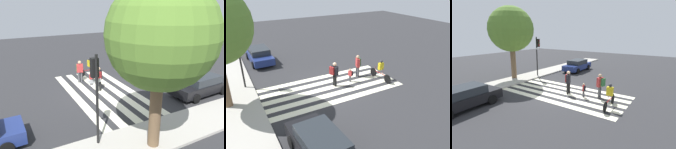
# 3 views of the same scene
# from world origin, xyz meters

# --- Properties ---
(ground_plane) EXTENTS (60.00, 60.00, 0.00)m
(ground_plane) POSITION_xyz_m (0.00, 0.00, 0.00)
(ground_plane) COLOR #2D2D30
(sidewalk_curb) EXTENTS (36.00, 2.50, 0.14)m
(sidewalk_curb) POSITION_xyz_m (0.00, 6.25, 0.07)
(sidewalk_curb) COLOR #ADA89E
(sidewalk_curb) RESTS_ON ground_plane
(crosswalk_stripes) EXTENTS (4.48, 10.00, 0.01)m
(crosswalk_stripes) POSITION_xyz_m (0.00, 0.00, 0.00)
(crosswalk_stripes) COLOR #F2EDCC
(crosswalk_stripes) RESTS_ON ground_plane
(traffic_light) EXTENTS (0.60, 0.50, 4.32)m
(traffic_light) POSITION_xyz_m (2.85, 5.41, 3.03)
(traffic_light) COLOR black
(traffic_light) RESTS_ON ground_plane
(pedestrian_child_with_backpack) EXTENTS (0.56, 0.53, 1.83)m
(pedestrian_child_with_backpack) POSITION_xyz_m (0.69, -2.81, 1.07)
(pedestrian_child_with_backpack) COLOR #4C4C51
(pedestrian_child_with_backpack) RESTS_ON ground_plane
(pedestrian_adult_yellow_jacket) EXTENTS (0.33, 0.31, 1.09)m
(pedestrian_adult_yellow_jacket) POSITION_xyz_m (0.11, -1.75, 0.64)
(pedestrian_adult_yellow_jacket) COLOR #4C4C51
(pedestrian_adult_yellow_jacket) RESTS_ON ground_plane
(pedestrian_adult_tall_backpack) EXTENTS (0.56, 0.54, 1.86)m
(pedestrian_adult_tall_backpack) POSITION_xyz_m (0.11, -0.33, 1.09)
(pedestrian_adult_tall_backpack) COLOR black
(pedestrian_adult_tall_backpack) RESTS_ON ground_plane
(cyclist_mid_street) EXTENTS (2.30, 0.41, 1.64)m
(cyclist_mid_street) POSITION_xyz_m (-0.67, -4.03, 0.87)
(cyclist_mid_street) COLOR black
(cyclist_mid_street) RESTS_ON ground_plane
(car_parked_far_curb) EXTENTS (4.64, 2.09, 1.42)m
(car_parked_far_curb) POSITION_xyz_m (-6.04, 3.59, 0.73)
(car_parked_far_curb) COLOR black
(car_parked_far_curb) RESTS_ON ground_plane
(car_parked_dark_suv) EXTENTS (4.60, 2.03, 1.40)m
(car_parked_dark_suv) POSITION_xyz_m (8.05, 3.49, 0.72)
(car_parked_dark_suv) COLOR navy
(car_parked_dark_suv) RESTS_ON ground_plane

